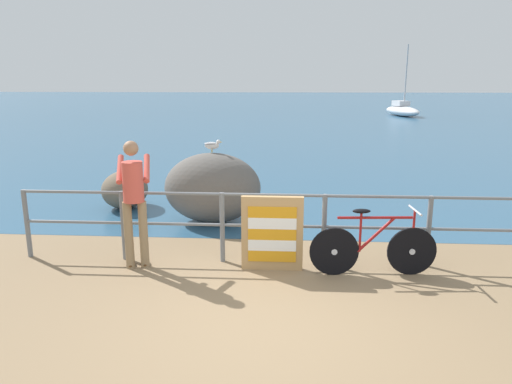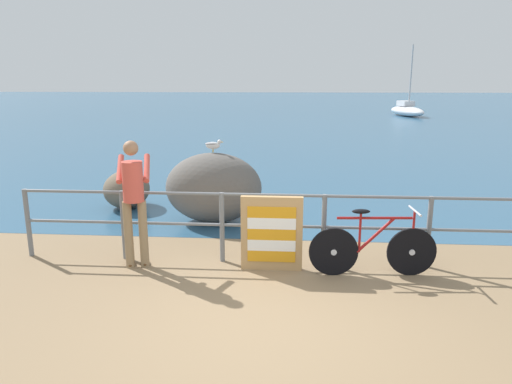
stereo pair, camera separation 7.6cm
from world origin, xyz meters
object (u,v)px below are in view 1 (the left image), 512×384
(person_at_railing, at_px, (134,198))
(seagull, at_px, (212,145))
(breakwater_boulder_left, at_px, (125,190))
(breakwater_boulder_main, at_px, (213,188))
(folded_deckchair_stack, at_px, (272,233))
(sailboat, at_px, (402,110))
(bicycle, at_px, (374,247))

(person_at_railing, bearing_deg, seagull, -31.84)
(person_at_railing, relative_size, breakwater_boulder_left, 1.68)
(seagull, bearing_deg, breakwater_boulder_main, -82.55)
(breakwater_boulder_left, bearing_deg, seagull, -21.89)
(breakwater_boulder_left, xyz_separation_m, seagull, (1.94, -0.78, 1.04))
(person_at_railing, xyz_separation_m, folded_deckchair_stack, (1.89, 0.03, -0.47))
(breakwater_boulder_main, distance_m, sailboat, 28.15)
(bicycle, xyz_separation_m, folded_deckchair_stack, (-1.36, 0.10, 0.13))
(folded_deckchair_stack, distance_m, sailboat, 29.87)
(bicycle, distance_m, person_at_railing, 3.30)
(seagull, bearing_deg, sailboat, 73.45)
(seagull, bearing_deg, person_at_railing, -104.20)
(bicycle, height_order, breakwater_boulder_main, breakwater_boulder_main)
(person_at_railing, distance_m, seagull, 2.44)
(bicycle, xyz_separation_m, seagull, (-2.52, 2.36, 1.03))
(breakwater_boulder_main, distance_m, seagull, 0.78)
(folded_deckchair_stack, distance_m, seagull, 2.70)
(folded_deckchair_stack, relative_size, seagull, 3.07)
(breakwater_boulder_main, bearing_deg, breakwater_boulder_left, 156.19)
(breakwater_boulder_main, height_order, seagull, seagull)
(bicycle, relative_size, folded_deckchair_stack, 1.63)
(person_at_railing, xyz_separation_m, breakwater_boulder_left, (-1.21, 3.06, -0.61))
(seagull, bearing_deg, folded_deckchair_stack, -59.42)
(seagull, distance_m, sailboat, 28.10)
(bicycle, height_order, sailboat, sailboat)
(folded_deckchair_stack, height_order, sailboat, sailboat)
(seagull, height_order, sailboat, sailboat)
(bicycle, bearing_deg, seagull, 132.59)
(folded_deckchair_stack, xyz_separation_m, breakwater_boulder_left, (-3.10, 3.04, -0.14))
(folded_deckchair_stack, bearing_deg, bicycle, -4.05)
(breakwater_boulder_main, bearing_deg, seagull, 94.10)
(bicycle, distance_m, breakwater_boulder_main, 3.40)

